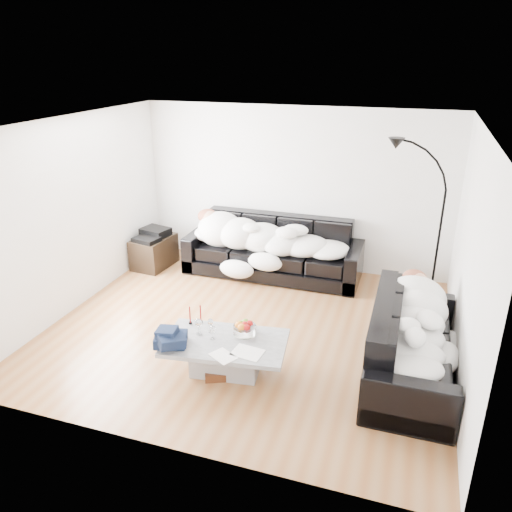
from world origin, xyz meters
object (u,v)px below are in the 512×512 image
(sleeper_right, at_px, (416,323))
(candle_left, at_px, (190,316))
(wine_glass_c, at_px, (212,333))
(wine_glass_b, at_px, (199,327))
(wine_glass_a, at_px, (211,326))
(candle_right, at_px, (201,314))
(fruit_bowl, at_px, (245,327))
(sofa_back, at_px, (273,248))
(coffee_table, at_px, (226,356))
(stereo, at_px, (153,234))
(sofa_right, at_px, (413,341))
(floor_lamp, at_px, (439,236))
(sleeper_back, at_px, (272,237))
(av_cabinet, at_px, (154,252))
(shoes, at_px, (227,374))

(sleeper_right, xyz_separation_m, candle_left, (-2.50, -0.38, -0.14))
(wine_glass_c, bearing_deg, wine_glass_b, 166.04)
(wine_glass_a, xyz_separation_m, candle_right, (-0.19, 0.16, 0.03))
(sleeper_right, height_order, fruit_bowl, sleeper_right)
(sofa_back, bearing_deg, coffee_table, -84.61)
(fruit_bowl, relative_size, candle_left, 1.18)
(coffee_table, relative_size, fruit_bowl, 5.14)
(candle_left, relative_size, stereo, 0.50)
(sofa_right, relative_size, sleeper_right, 1.17)
(candle_right, xyz_separation_m, floor_lamp, (2.60, 2.20, 0.51))
(fruit_bowl, xyz_separation_m, wine_glass_c, (-0.30, -0.22, 0.00))
(fruit_bowl, bearing_deg, candle_right, 172.84)
(sleeper_back, xyz_separation_m, wine_glass_a, (0.03, -2.53, -0.18))
(sleeper_back, distance_m, av_cabinet, 2.03)
(coffee_table, distance_m, stereo, 3.31)
(sofa_back, height_order, shoes, sofa_back)
(wine_glass_b, bearing_deg, coffee_table, -7.05)
(sofa_right, relative_size, wine_glass_b, 11.05)
(sleeper_back, xyz_separation_m, coffee_table, (0.26, -2.66, -0.46))
(sofa_right, height_order, candle_left, sofa_right)
(sofa_right, relative_size, wine_glass_a, 12.75)
(sofa_right, distance_m, sleeper_right, 0.21)
(sleeper_back, height_order, coffee_table, sleeper_back)
(wine_glass_c, bearing_deg, sleeper_right, 15.87)
(wine_glass_a, relative_size, stereo, 0.37)
(av_cabinet, distance_m, stereo, 0.32)
(sleeper_right, distance_m, fruit_bowl, 1.87)
(coffee_table, bearing_deg, floor_lamp, 48.84)
(candle_right, bearing_deg, sofa_back, 86.07)
(candle_left, xyz_separation_m, floor_lamp, (2.70, 2.27, 0.51))
(sofa_back, distance_m, coffee_table, 2.74)
(sofa_right, relative_size, av_cabinet, 2.85)
(sleeper_right, height_order, wine_glass_b, sleeper_right)
(sofa_back, xyz_separation_m, stereo, (-1.98, -0.30, 0.12))
(candle_left, bearing_deg, av_cabinet, 127.88)
(fruit_bowl, bearing_deg, av_cabinet, 137.32)
(sleeper_back, distance_m, coffee_table, 2.71)
(fruit_bowl, relative_size, wine_glass_a, 1.58)
(coffee_table, bearing_deg, av_cabinet, 132.78)
(wine_glass_c, bearing_deg, av_cabinet, 130.75)
(sofa_right, xyz_separation_m, sleeper_right, (0.00, 0.00, 0.21))
(floor_lamp, bearing_deg, sofa_back, 170.66)
(candle_right, xyz_separation_m, stereo, (-1.81, 2.13, 0.07))
(sofa_back, relative_size, fruit_bowl, 10.66)
(coffee_table, bearing_deg, sleeper_back, 95.49)
(sofa_back, relative_size, candle_left, 12.59)
(candle_right, bearing_deg, stereo, 130.42)
(coffee_table, bearing_deg, sofa_right, 16.86)
(wine_glass_b, bearing_deg, sofa_back, 88.25)
(sofa_back, height_order, floor_lamp, floor_lamp)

